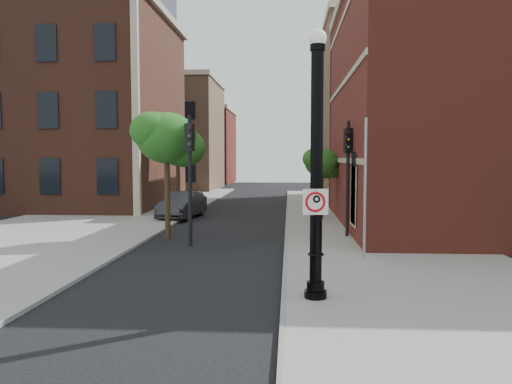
# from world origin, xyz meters

# --- Properties ---
(ground) EXTENTS (120.00, 120.00, 0.00)m
(ground) POSITION_xyz_m (0.00, 0.00, 0.00)
(ground) COLOR black
(ground) RESTS_ON ground
(sidewalk_right) EXTENTS (8.00, 60.00, 0.12)m
(sidewalk_right) POSITION_xyz_m (6.00, 10.00, 0.06)
(sidewalk_right) COLOR gray
(sidewalk_right) RESTS_ON ground
(sidewalk_left) EXTENTS (10.00, 50.00, 0.12)m
(sidewalk_left) POSITION_xyz_m (-9.00, 18.00, 0.06)
(sidewalk_left) COLOR gray
(sidewalk_left) RESTS_ON ground
(curb_edge) EXTENTS (0.10, 60.00, 0.14)m
(curb_edge) POSITION_xyz_m (2.05, 10.00, 0.07)
(curb_edge) COLOR gray
(curb_edge) RESTS_ON ground
(victorian_building) EXTENTS (18.60, 14.60, 17.95)m
(victorian_building) POSITION_xyz_m (-16.00, 23.97, 8.74)
(victorian_building) COLOR brown
(victorian_building) RESTS_ON ground
(bg_building_tan_a) EXTENTS (12.00, 12.00, 12.00)m
(bg_building_tan_a) POSITION_xyz_m (-12.00, 44.00, 6.00)
(bg_building_tan_a) COLOR #92694F
(bg_building_tan_a) RESTS_ON ground
(bg_building_red) EXTENTS (12.00, 12.00, 10.00)m
(bg_building_red) POSITION_xyz_m (-12.00, 58.00, 5.00)
(bg_building_red) COLOR maroon
(bg_building_red) RESTS_ON ground
(bg_building_tan_b) EXTENTS (22.00, 14.00, 14.00)m
(bg_building_tan_b) POSITION_xyz_m (16.00, 30.00, 7.00)
(bg_building_tan_b) COLOR #92694F
(bg_building_tan_b) RESTS_ON ground
(lamppost) EXTENTS (0.57, 0.57, 6.79)m
(lamppost) POSITION_xyz_m (2.86, -0.07, 3.14)
(lamppost) COLOR black
(lamppost) RESTS_ON ground
(no_parking_sign) EXTENTS (0.63, 0.15, 0.64)m
(no_parking_sign) POSITION_xyz_m (2.84, -0.24, 2.58)
(no_parking_sign) COLOR white
(no_parking_sign) RESTS_ON ground
(parked_car) EXTENTS (2.25, 5.03, 1.60)m
(parked_car) POSITION_xyz_m (-4.23, 16.97, 0.80)
(parked_car) COLOR #29282D
(parked_car) RESTS_ON ground
(traffic_signal_left) EXTENTS (0.39, 0.46, 5.37)m
(traffic_signal_left) POSITION_xyz_m (-1.89, 7.69, 3.62)
(traffic_signal_left) COLOR black
(traffic_signal_left) RESTS_ON ground
(traffic_signal_right) EXTENTS (0.40, 0.46, 5.28)m
(traffic_signal_right) POSITION_xyz_m (4.80, 9.97, 3.56)
(traffic_signal_right) COLOR black
(traffic_signal_right) RESTS_ON ground
(utility_pole) EXTENTS (0.10, 0.10, 5.01)m
(utility_pole) POSITION_xyz_m (4.80, 4.83, 2.51)
(utility_pole) COLOR #999999
(utility_pole) RESTS_ON ground
(street_tree_a) EXTENTS (3.13, 2.83, 5.64)m
(street_tree_a) POSITION_xyz_m (-3.16, 9.19, 4.45)
(street_tree_a) COLOR #352315
(street_tree_a) RESTS_ON ground
(street_tree_b) EXTENTS (3.12, 2.82, 5.62)m
(street_tree_b) POSITION_xyz_m (-5.01, 19.50, 4.44)
(street_tree_b) COLOR #352315
(street_tree_b) RESTS_ON ground
(street_tree_c) EXTENTS (2.33, 2.11, 4.20)m
(street_tree_c) POSITION_xyz_m (4.09, 16.72, 3.30)
(street_tree_c) COLOR #352315
(street_tree_c) RESTS_ON ground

